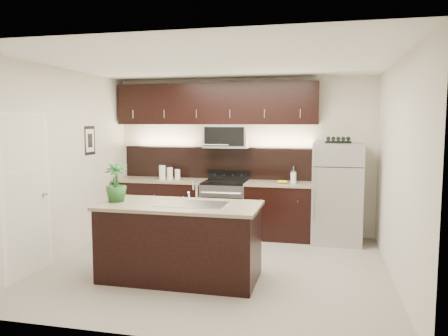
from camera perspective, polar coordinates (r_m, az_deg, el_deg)
name	(u,v)px	position (r m, az deg, el deg)	size (l,w,h in m)	color
ground	(216,267)	(6.01, -1.10, -12.82)	(4.50, 4.50, 0.00)	gray
room_walls	(206,141)	(5.69, -2.31, 3.55)	(4.52, 4.02, 2.71)	beige
counter_run	(214,207)	(7.58, -1.37, -5.17)	(3.51, 0.65, 0.94)	black
upper_fixtures	(217,111)	(7.58, -0.93, 7.52)	(3.49, 0.40, 1.66)	black
island	(180,241)	(5.51, -5.71, -9.47)	(1.96, 0.96, 0.94)	black
sink_faucet	(192,203)	(5.36, -4.20, -4.57)	(0.84, 0.50, 0.28)	silver
refrigerator	(337,193)	(7.24, 14.50, -3.19)	(0.78, 0.70, 1.61)	#B2B2B7
wine_rack	(338,140)	(7.16, 14.68, 3.55)	(0.40, 0.25, 0.10)	black
plant	(116,182)	(5.66, -13.94, -1.84)	(0.27, 0.27, 0.49)	#215321
canisters	(168,173)	(7.70, -7.32, -0.68)	(0.37, 0.16, 0.25)	silver
french_press	(293,177)	(7.23, 9.06, -1.19)	(0.10, 0.10, 0.27)	silver
bananas	(280,182)	(7.23, 7.32, -1.77)	(0.17, 0.13, 0.05)	yellow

